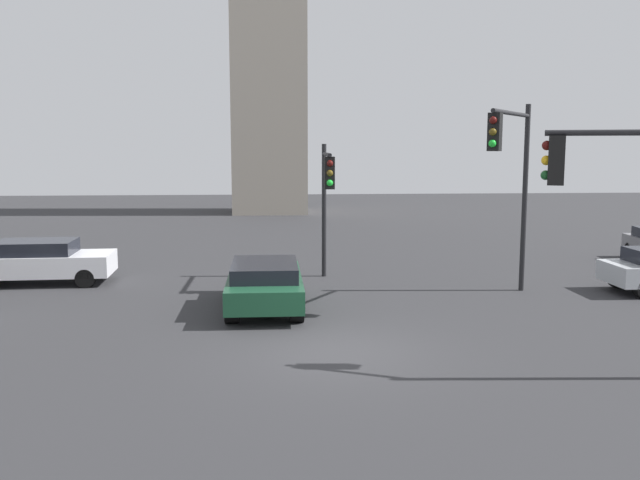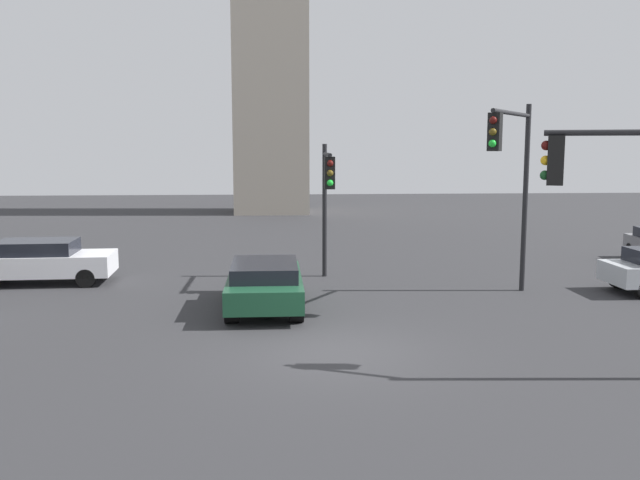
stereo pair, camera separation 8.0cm
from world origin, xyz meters
The scene contains 6 objects.
ground_plane centered at (0.00, 0.00, 0.00)m, with size 98.69×98.69×0.00m, color #2D2D30.
traffic_light_0 centered at (5.37, -1.78, 3.60)m, with size 2.50×1.23×5.13m.
traffic_light_1 centered at (5.51, 4.67, 4.14)m, with size 2.36×3.49×5.86m.
traffic_light_2 centered at (0.36, 7.61, 3.24)m, with size 0.32×3.01×4.64m.
car_1 centered at (-9.15, 8.35, 0.77)m, with size 4.60×2.12×1.46m.
car_4 centered at (-1.66, 4.26, 0.74)m, with size 2.07×4.74×1.36m.
Camera 2 is at (-1.36, -15.00, 4.63)m, focal length 38.81 mm.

